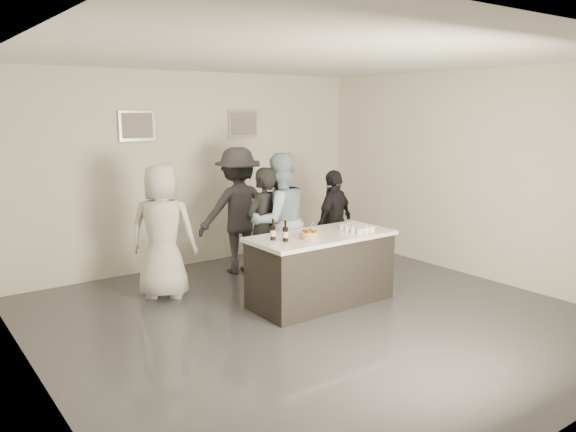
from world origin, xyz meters
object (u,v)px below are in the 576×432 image
at_px(beer_bottle_a, 273,229).
at_px(person_guest_back, 238,210).
at_px(bar_counter, 321,269).
at_px(beer_bottle_b, 285,231).
at_px(cake, 309,236).
at_px(person_guest_left, 163,231).
at_px(person_main_blue, 279,221).
at_px(person_main_black, 263,229).
at_px(person_guest_right, 334,222).

bearing_deg(beer_bottle_a, person_guest_back, 71.79).
distance_m(bar_counter, beer_bottle_b, 0.83).
relative_size(cake, person_guest_left, 0.13).
bearing_deg(bar_counter, beer_bottle_a, 172.28).
height_order(person_main_blue, person_guest_back, person_guest_back).
bearing_deg(person_guest_back, beer_bottle_a, 81.96).
xyz_separation_m(bar_counter, beer_bottle_b, (-0.60, -0.06, 0.58)).
distance_m(beer_bottle_a, beer_bottle_b, 0.17).
xyz_separation_m(cake, beer_bottle_a, (-0.39, 0.20, 0.09)).
distance_m(person_main_black, person_main_blue, 0.25).
bearing_deg(person_main_blue, person_guest_back, -79.62).
bearing_deg(person_guest_left, person_guest_right, -151.29).
height_order(person_guest_left, person_guest_back, person_guest_back).
relative_size(cake, person_guest_right, 0.14).
height_order(beer_bottle_a, person_main_black, person_main_black).
distance_m(cake, person_guest_left, 1.94).
xyz_separation_m(beer_bottle_b, person_guest_back, (0.50, 1.88, -0.09)).
bearing_deg(person_guest_right, person_guest_back, -57.57).
bearing_deg(person_guest_right, cake, 18.38).
height_order(bar_counter, person_guest_left, person_guest_left).
bearing_deg(person_guest_left, bar_counter, 175.51).
xyz_separation_m(bar_counter, person_guest_left, (-1.50, 1.40, 0.43)).
relative_size(person_main_black, person_main_blue, 0.90).
relative_size(person_main_blue, person_guest_left, 1.06).
height_order(beer_bottle_b, person_main_black, person_main_black).
bearing_deg(person_guest_right, person_main_blue, -14.77).
bearing_deg(person_main_blue, person_guest_right, -167.04).
relative_size(person_guest_left, person_guest_back, 0.94).
height_order(beer_bottle_b, person_guest_right, person_guest_right).
relative_size(beer_bottle_b, person_main_black, 0.15).
bearing_deg(person_main_blue, person_guest_left, -13.48).
bearing_deg(beer_bottle_a, person_main_blue, 50.61).
relative_size(person_main_blue, person_guest_right, 1.20).
bearing_deg(person_guest_left, person_main_blue, -162.19).
relative_size(person_main_black, person_guest_back, 0.89).
xyz_separation_m(beer_bottle_a, person_guest_back, (0.57, 1.74, -0.09)).
height_order(cake, beer_bottle_a, beer_bottle_a).
height_order(cake, beer_bottle_b, beer_bottle_b).
distance_m(beer_bottle_a, person_guest_left, 1.56).
height_order(beer_bottle_b, person_main_blue, person_main_blue).
bearing_deg(person_main_blue, cake, 83.58).
bearing_deg(cake, person_main_blue, 76.34).
xyz_separation_m(person_main_blue, person_guest_right, (1.09, 0.11, -0.15)).
distance_m(bar_counter, cake, 0.57).
distance_m(cake, person_main_blue, 0.99).
relative_size(person_guest_left, person_guest_right, 1.13).
bearing_deg(person_main_blue, bar_counter, 100.43).
height_order(beer_bottle_b, person_guest_left, person_guest_left).
xyz_separation_m(person_guest_right, person_guest_back, (-1.15, 0.87, 0.17)).
distance_m(beer_bottle_a, person_main_blue, 0.99).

